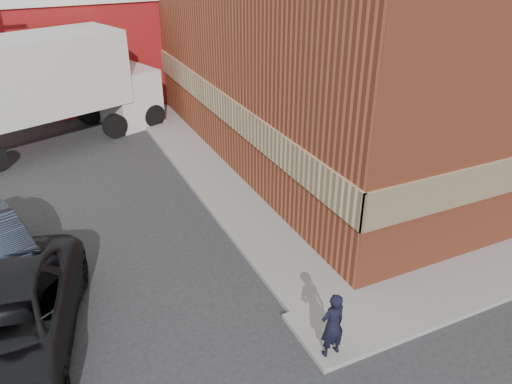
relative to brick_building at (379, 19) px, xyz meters
name	(u,v)px	position (x,y,z in m)	size (l,w,h in m)	color
ground	(301,312)	(-8.50, -9.00, -4.68)	(90.00, 90.00, 0.00)	#28282B
brick_building	(379,19)	(0.00, 0.00, 0.00)	(14.25, 18.25, 9.36)	#A24329
sidewalk_west	(197,161)	(-7.90, 0.00, -4.62)	(1.80, 18.00, 0.12)	gray
man	(333,325)	(-8.64, -10.45, -3.81)	(0.55, 0.36, 1.51)	black
suv_a	(4,325)	(-14.59, -7.58, -3.87)	(2.71, 5.88, 1.63)	black
box_truck	(57,81)	(-12.05, 4.44, -2.18)	(9.18, 5.26, 4.35)	silver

